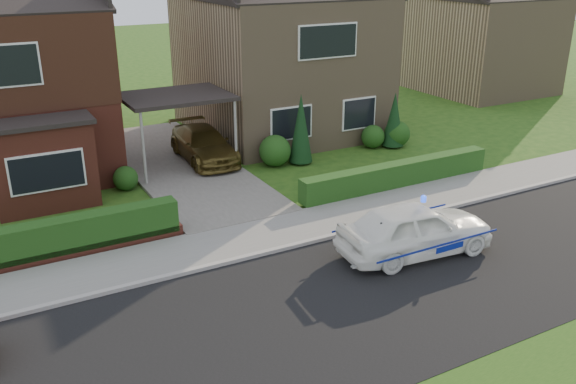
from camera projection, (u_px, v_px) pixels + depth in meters
ground at (341, 305)px, 13.97m from camera, size 120.00×120.00×0.00m
road at (341, 305)px, 13.97m from camera, size 60.00×6.00×0.02m
kerb at (279, 249)px, 16.44m from camera, size 60.00×0.16×0.12m
sidewalk at (262, 235)px, 17.30m from camera, size 60.00×2.00×0.10m
driveway at (180, 165)px, 22.93m from camera, size 3.80×12.00×0.12m
house_right at (278, 47)px, 26.64m from camera, size 7.50×8.06×7.25m
carport_link at (176, 98)px, 21.94m from camera, size 3.80×3.00×2.77m
dwarf_wall at (39, 260)px, 15.64m from camera, size 7.70×0.25×0.36m
hedge_left at (39, 263)px, 15.83m from camera, size 7.50×0.55×0.90m
hedge_right at (397, 188)px, 20.93m from camera, size 7.50×0.55×0.80m
shrub_left_mid at (78, 182)px, 19.53m from camera, size 1.32×1.32×1.32m
shrub_left_near at (126, 178)px, 20.58m from camera, size 0.84×0.84×0.84m
shrub_right_near at (275, 151)px, 22.85m from camera, size 1.20×1.20×1.20m
shrub_right_mid at (373, 137)px, 25.04m from camera, size 0.96×0.96×0.96m
shrub_right_far at (397, 134)px, 25.22m from camera, size 1.08×1.08×1.08m
conifer_a at (301, 131)px, 22.88m from camera, size 0.90×0.90×2.60m
conifer_b at (394, 121)px, 24.92m from camera, size 0.90×0.90×2.20m
neighbour_right at (480, 45)px, 35.02m from camera, size 6.50×7.00×5.20m
police_car at (415, 229)px, 16.07m from camera, size 3.89×4.38×1.61m
driveway_car at (204, 144)px, 23.18m from camera, size 1.85×4.27×1.22m
potted_plant_c at (16, 205)px, 18.53m from camera, size 0.59×0.59×0.76m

